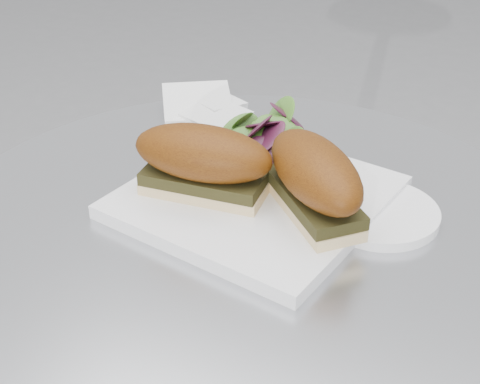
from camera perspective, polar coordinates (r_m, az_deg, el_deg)
The scene contains 7 objects.
table at distance 0.88m, azimuth 0.34°, elevation -15.97°, with size 0.70×0.70×0.73m.
plate at distance 0.75m, azimuth 1.38°, elevation -0.42°, with size 0.26×0.26×0.02m, color white.
sandwich_left at distance 0.72m, azimuth -3.19°, elevation 2.72°, with size 0.16×0.09×0.08m.
sandwich_right at distance 0.69m, azimuth 6.39°, elevation 1.22°, with size 0.16×0.16×0.08m.
salad at distance 0.81m, azimuth 1.49°, elevation 4.76°, with size 0.12×0.12×0.05m, color #5A8F2E, non-canonical shape.
napkin at distance 0.94m, azimuth -2.85°, elevation 6.49°, with size 0.13×0.13×0.02m, color white, non-canonical shape.
saucer at distance 0.74m, azimuth 11.72°, elevation -1.74°, with size 0.13×0.13×0.01m, color white.
Camera 1 is at (0.25, -0.54, 1.13)m, focal length 50.00 mm.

